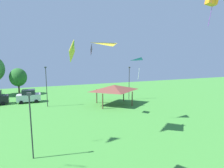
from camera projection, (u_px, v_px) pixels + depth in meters
name	position (u px, v px, depth m)	size (l,w,h in m)	color
kite_flying_3	(72.00, 51.00, 12.92)	(0.56, 1.36, 1.44)	yellow
kite_flying_7	(141.00, 62.00, 25.89)	(1.79, 1.37, 2.70)	blue
kite_flying_8	(113.00, 55.00, 20.56)	(2.88, 2.31, 0.46)	yellow
kite_flying_11	(91.00, 50.00, 28.03)	(0.21, 1.55, 1.55)	black
parked_car_third_from_left	(29.00, 96.00, 37.32)	(4.22, 2.12, 2.43)	silver
park_pavilion	(114.00, 88.00, 35.50)	(6.92, 5.17, 3.60)	brown
light_post_0	(129.00, 81.00, 39.00)	(0.36, 0.20, 6.52)	#2D2D33
light_post_1	(46.00, 85.00, 34.05)	(0.36, 0.20, 6.95)	#2D2D33
light_post_2	(31.00, 122.00, 17.46)	(0.36, 0.20, 6.06)	#2D2D33
treeline_tree_3	(18.00, 77.00, 43.44)	(3.62, 3.62, 5.86)	brown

